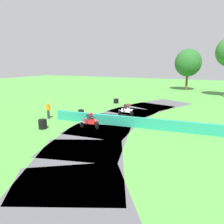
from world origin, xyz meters
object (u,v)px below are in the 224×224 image
tire_stack_mid_a (81,112)px  tire_stack_mid_b (43,124)px  motorcycle_chase_red (90,121)px  tire_stack_near (116,101)px  track_marshal (48,110)px  motorcycle_lead_white (127,110)px

tire_stack_mid_a → tire_stack_mid_b: tire_stack_mid_b is taller
motorcycle_chase_red → tire_stack_mid_a: (-3.87, 4.43, -0.46)m
motorcycle_chase_red → tire_stack_mid_b: motorcycle_chase_red is taller
tire_stack_near → motorcycle_chase_red: bearing=-75.9°
track_marshal → tire_stack_mid_a: bearing=63.0°
motorcycle_lead_white → motorcycle_chase_red: motorcycle_chase_red is taller
motorcycle_lead_white → tire_stack_near: 7.51m
tire_stack_mid_a → motorcycle_chase_red: bearing=-48.8°
tire_stack_mid_b → tire_stack_near: bearing=87.2°
tire_stack_mid_b → track_marshal: size_ratio=0.49×
motorcycle_lead_white → tire_stack_mid_b: motorcycle_lead_white is taller
motorcycle_lead_white → motorcycle_chase_red: bearing=-101.7°
track_marshal → tire_stack_mid_b: bearing=-56.5°
tire_stack_near → track_marshal: size_ratio=0.42×
motorcycle_lead_white → track_marshal: bearing=-147.0°
motorcycle_lead_white → tire_stack_mid_b: bearing=-123.2°
motorcycle_lead_white → motorcycle_chase_red: (-1.13, -5.47, 0.02)m
motorcycle_lead_white → track_marshal: (-6.69, -4.35, 0.17)m
tire_stack_mid_b → track_marshal: (-1.93, 2.92, 0.42)m
tire_stack_near → tire_stack_mid_b: tire_stack_mid_b is taller
tire_stack_mid_a → tire_stack_mid_b: 6.23m
tire_stack_mid_a → tire_stack_mid_b: bearing=-87.7°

